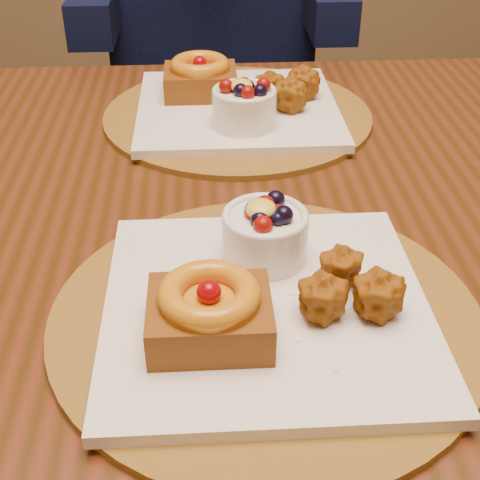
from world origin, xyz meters
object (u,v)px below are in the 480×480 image
place_setting_near (263,297)px  chair_far (201,110)px  place_setting_far (236,104)px  dining_table (248,249)px

place_setting_near → chair_far: (-0.05, 1.08, -0.28)m
place_setting_far → chair_far: bearing=94.6°
place_setting_far → chair_far: chair_far is taller
place_setting_near → chair_far: chair_far is taller
place_setting_near → place_setting_far: bearing=90.0°
place_setting_near → dining_table: bearing=89.5°
dining_table → place_setting_far: 0.24m
place_setting_far → chair_far: 0.71m
dining_table → place_setting_near: 0.24m
place_setting_near → chair_far: bearing=92.8°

